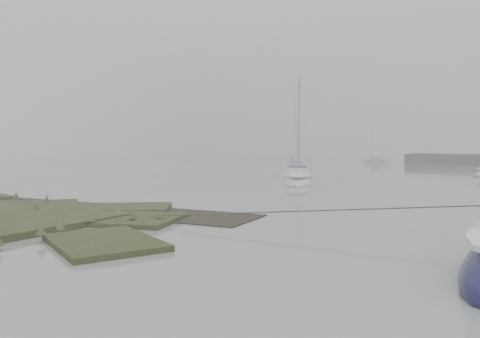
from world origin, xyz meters
name	(u,v)px	position (x,y,z in m)	size (l,w,h in m)	color
ground	(381,177)	(0.00, 30.00, 0.00)	(160.00, 160.00, 0.00)	slate
sailboat_white	(298,180)	(-3.07, 20.15, 0.24)	(3.82, 5.87, 7.89)	white
sailboat_far_a	(296,164)	(-14.91, 45.80, 0.24)	(4.58, 5.50, 7.69)	#B6BBC0
sailboat_far_c	(376,162)	(-8.17, 58.80, 0.19)	(4.55, 2.70, 6.10)	silver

